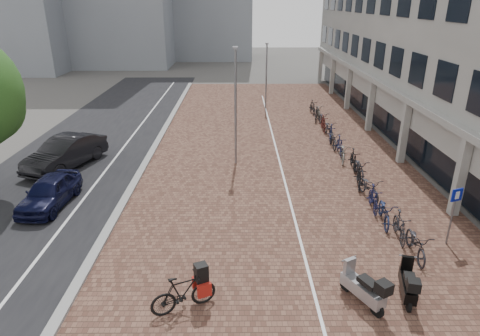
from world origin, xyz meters
The scene contains 15 objects.
ground centered at (0.00, 0.00, 0.00)m, with size 140.00×140.00×0.00m, color #474442.
plaza_brick centered at (2.00, 12.00, 0.01)m, with size 14.50×42.00×0.04m, color brown.
street_asphalt centered at (-9.00, 12.00, 0.01)m, with size 8.00×50.00×0.03m, color black.
curb centered at (-5.10, 12.00, 0.07)m, with size 0.35×42.00×0.14m, color gray.
lane_line centered at (-7.00, 12.00, 0.02)m, with size 0.12×44.00×0.00m, color white.
parking_line centered at (2.20, 12.00, 0.04)m, with size 0.10×30.00×0.00m, color white.
car_navy centered at (-8.17, 4.94, 0.65)m, with size 1.54×3.82×1.30m, color black.
car_dark centered at (-9.18, 9.43, 0.81)m, with size 1.71×4.90×1.61m, color black.
hero_bike centered at (-1.65, -1.63, 0.61)m, with size 1.99×1.31×1.37m.
scooter_front centered at (3.50, -1.41, 0.61)m, with size 0.55×1.76×1.21m, color #949599, non-canonical shape.
scooter_mid centered at (4.90, -1.18, 0.56)m, with size 0.51×1.63×1.12m, color black, non-canonical shape.
parking_sign centered at (7.50, 1.76, 1.47)m, with size 0.45×0.20×2.23m.
lamp_near centered at (-0.21, 9.85, 3.05)m, with size 0.12×0.12×6.09m, color slate.
lamp_far centered at (2.20, 22.23, 2.57)m, with size 0.12×0.12×5.15m, color slate.
bike_row centered at (5.80, 10.65, 0.52)m, with size 1.30×21.44×1.05m.
Camera 1 is at (-0.11, -11.16, 8.25)m, focal length 31.04 mm.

